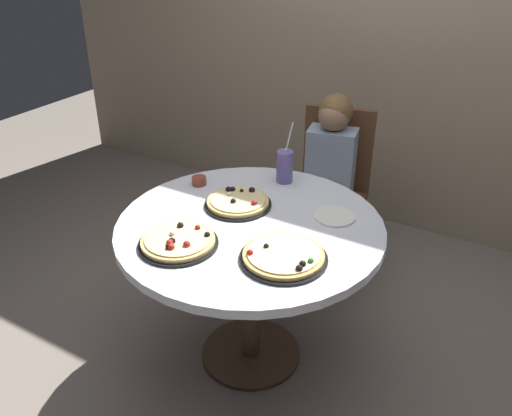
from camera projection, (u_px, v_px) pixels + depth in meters
name	position (u px, v px, depth m)	size (l,w,h in m)	color
ground_plane	(251.00, 354.00, 2.63)	(8.00, 8.00, 0.00)	slate
wall_with_window	(393.00, 0.00, 3.18)	(5.20, 0.14, 2.90)	gray
dining_table	(250.00, 244.00, 2.31)	(1.14, 1.14, 0.75)	silver
chair_wooden	(333.00, 182.00, 3.11)	(0.47, 0.47, 0.95)	brown
diner_child	(325.00, 202.00, 2.98)	(0.32, 0.43, 1.08)	#3F4766
pizza_veggie	(238.00, 202.00, 2.39)	(0.30, 0.30, 0.05)	black
pizza_cheese	(284.00, 256.00, 2.01)	(0.34, 0.34, 0.05)	black
pizza_pepperoni	(178.00, 242.00, 2.10)	(0.32, 0.32, 0.05)	black
soda_cup	(285.00, 166.00, 2.58)	(0.08, 0.08, 0.31)	#6659A5
sauce_bowl	(199.00, 181.00, 2.58)	(0.07, 0.07, 0.04)	brown
plate_small	(335.00, 216.00, 2.30)	(0.18, 0.18, 0.01)	white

